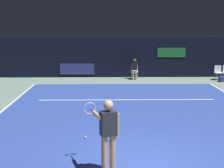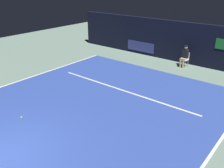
# 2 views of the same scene
# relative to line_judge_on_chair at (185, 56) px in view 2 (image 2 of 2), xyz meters

# --- Properties ---
(ground_plane) EXTENTS (31.59, 31.59, 0.00)m
(ground_plane) POSITION_rel_line_judge_on_chair_xyz_m (-0.82, -7.20, -0.69)
(ground_plane) COLOR slate
(court_surface) EXTENTS (10.19, 11.13, 0.01)m
(court_surface) POSITION_rel_line_judge_on_chair_xyz_m (-0.82, -7.20, -0.68)
(court_surface) COLOR #2D479E
(court_surface) RESTS_ON ground
(line_sideline_left) EXTENTS (0.10, 11.13, 0.01)m
(line_sideline_left) POSITION_rel_line_judge_on_chair_xyz_m (4.23, -7.20, -0.67)
(line_sideline_left) COLOR white
(line_sideline_left) RESTS_ON court_surface
(line_sideline_right) EXTENTS (0.10, 11.13, 0.01)m
(line_sideline_right) POSITION_rel_line_judge_on_chair_xyz_m (-5.86, -7.20, -0.67)
(line_sideline_right) COLOR white
(line_sideline_right) RESTS_ON court_surface
(line_service) EXTENTS (7.95, 0.10, 0.01)m
(line_service) POSITION_rel_line_judge_on_chair_xyz_m (-0.82, -5.26, -0.67)
(line_service) COLOR white
(line_service) RESTS_ON court_surface
(back_wall) EXTENTS (16.14, 0.33, 2.60)m
(back_wall) POSITION_rel_line_judge_on_chair_xyz_m (-0.82, 0.82, 0.61)
(back_wall) COLOR black
(back_wall) RESTS_ON ground
(line_judge_on_chair) EXTENTS (0.48, 0.56, 1.32)m
(line_judge_on_chair) POSITION_rel_line_judge_on_chair_xyz_m (0.00, 0.00, 0.00)
(line_judge_on_chair) COLOR white
(line_judge_on_chair) RESTS_ON ground
(tennis_ball) EXTENTS (0.07, 0.07, 0.07)m
(tennis_ball) POSITION_rel_line_judge_on_chair_xyz_m (-2.36, -9.89, -0.64)
(tennis_ball) COLOR #CCE033
(tennis_ball) RESTS_ON court_surface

